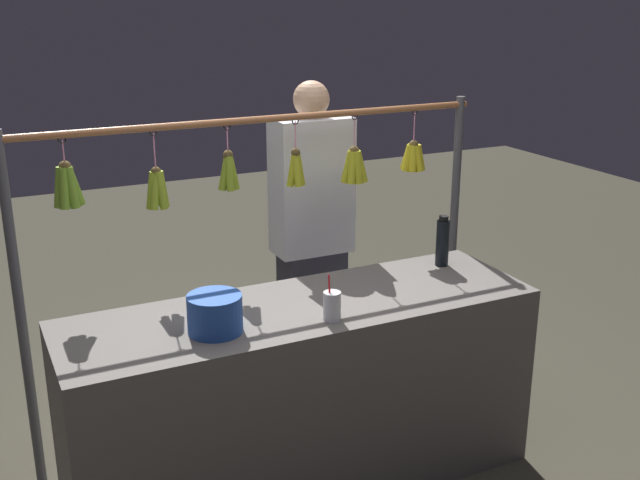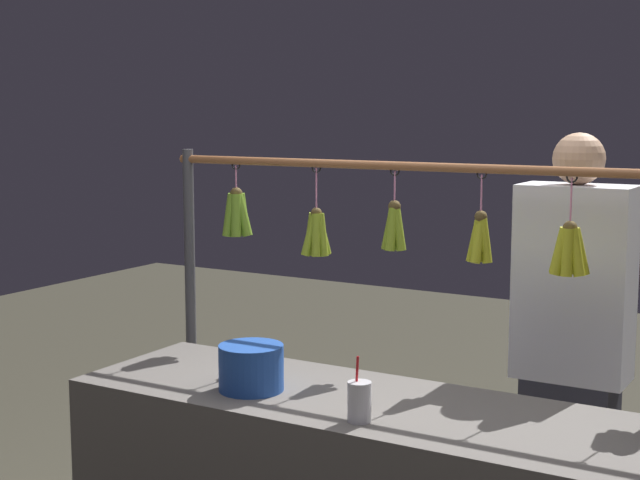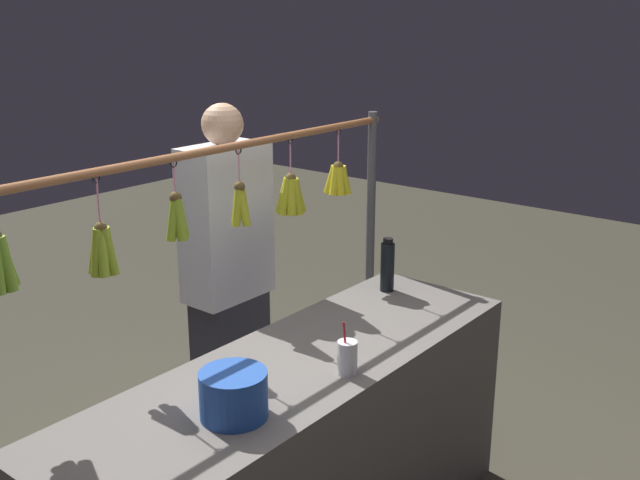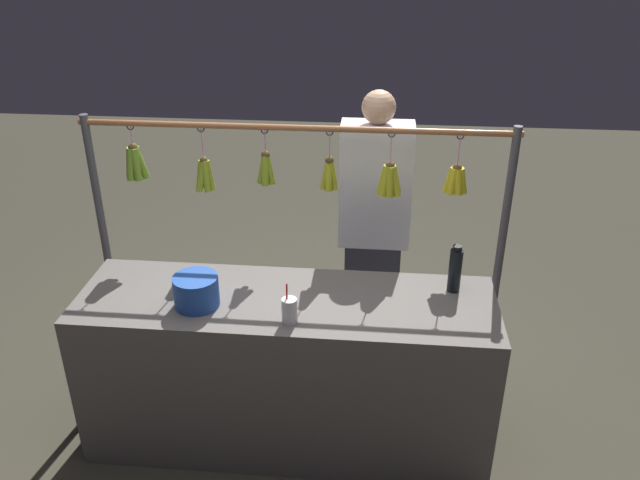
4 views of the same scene
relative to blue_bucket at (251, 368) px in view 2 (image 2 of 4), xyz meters
The scene contains 4 objects.
display_rack 0.72m from the blue_bucket, 127.58° to the right, with size 2.26×0.13×1.66m.
blue_bucket is the anchor object (origin of this frame).
drink_cup 0.48m from the blue_bucket, 167.67° to the left, with size 0.07×0.07×0.20m.
vendor_person 1.22m from the blue_bucket, 133.66° to the right, with size 0.41×0.22×1.74m.
Camera 2 is at (-1.35, 2.65, 1.82)m, focal length 53.27 mm.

